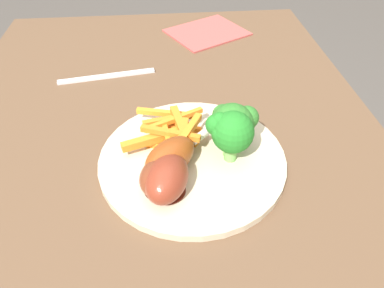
{
  "coord_description": "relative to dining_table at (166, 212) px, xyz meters",
  "views": [
    {
      "loc": [
        0.37,
        0.01,
        1.12
      ],
      "look_at": [
        -0.0,
        0.05,
        0.79
      ],
      "focal_mm": 32.88,
      "sensor_mm": 36.0,
      "label": 1
    }
  ],
  "objects": [
    {
      "name": "dining_table",
      "position": [
        0.0,
        0.0,
        0.0
      ],
      "size": [
        1.14,
        0.74,
        0.75
      ],
      "color": "brown",
      "rests_on": "ground_plane"
    },
    {
      "name": "dinner_plate",
      "position": [
        -0.0,
        0.05,
        0.12
      ],
      "size": [
        0.27,
        0.27,
        0.01
      ],
      "primitive_type": "cylinder",
      "color": "beige",
      "rests_on": "dining_table"
    },
    {
      "name": "broccoli_floret_front",
      "position": [
        0.0,
        0.1,
        0.17
      ],
      "size": [
        0.05,
        0.05,
        0.07
      ],
      "color": "#7DBE5A",
      "rests_on": "dinner_plate"
    },
    {
      "name": "broccoli_floret_middle",
      "position": [
        -0.01,
        0.1,
        0.17
      ],
      "size": [
        0.07,
        0.07,
        0.08
      ],
      "color": "#79BB5B",
      "rests_on": "dinner_plate"
    },
    {
      "name": "broccoli_floret_back",
      "position": [
        0.01,
        0.09,
        0.18
      ],
      "size": [
        0.06,
        0.07,
        0.08
      ],
      "color": "#74B958",
      "rests_on": "dinner_plate"
    },
    {
      "name": "carrot_fries_pile",
      "position": [
        -0.04,
        0.02,
        0.15
      ],
      "size": [
        0.13,
        0.13,
        0.04
      ],
      "color": "orange",
      "rests_on": "dinner_plate"
    },
    {
      "name": "chicken_drumstick_near",
      "position": [
        0.06,
        0.01,
        0.15
      ],
      "size": [
        0.13,
        0.08,
        0.05
      ],
      "color": "#571C11",
      "rests_on": "dinner_plate"
    },
    {
      "name": "chicken_drumstick_far",
      "position": [
        0.02,
        0.02,
        0.15
      ],
      "size": [
        0.11,
        0.12,
        0.05
      ],
      "color": "#60240D",
      "rests_on": "dinner_plate"
    },
    {
      "name": "chicken_drumstick_extra",
      "position": [
        0.05,
        0.0,
        0.15
      ],
      "size": [
        0.12,
        0.08,
        0.04
      ],
      "color": "#4D1E11",
      "rests_on": "dinner_plate"
    },
    {
      "name": "fork",
      "position": [
        -0.25,
        -0.1,
        0.12
      ],
      "size": [
        0.04,
        0.19,
        0.0
      ],
      "primitive_type": "cube",
      "rotation": [
        0.0,
        0.0,
        1.73
      ],
      "color": "silver",
      "rests_on": "dining_table"
    },
    {
      "name": "napkin",
      "position": [
        -0.44,
        0.12,
        0.12
      ],
      "size": [
        0.2,
        0.22,
        0.0
      ],
      "primitive_type": "cube",
      "rotation": [
        0.0,
        0.0,
        2.07
      ],
      "color": "#B74C47",
      "rests_on": "dining_table"
    }
  ]
}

